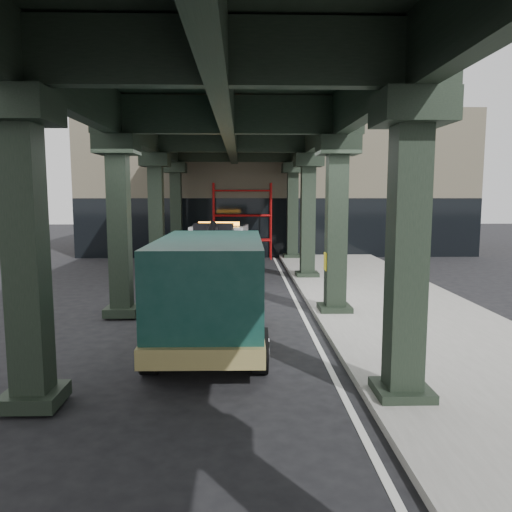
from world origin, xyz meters
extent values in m
plane|color=black|center=(0.00, 0.00, 0.00)|extent=(90.00, 90.00, 0.00)
cube|color=gray|center=(4.50, 2.00, 0.07)|extent=(5.00, 40.00, 0.15)
cube|color=silver|center=(1.70, 2.00, 0.01)|extent=(0.12, 38.00, 0.01)
cube|color=black|center=(2.60, -4.00, 2.50)|extent=(0.55, 0.55, 5.00)
cube|color=black|center=(2.60, -4.00, 4.75)|extent=(1.10, 1.10, 0.50)
cube|color=black|center=(2.60, -4.00, 0.18)|extent=(0.90, 0.90, 0.24)
cube|color=black|center=(2.60, 2.00, 2.50)|extent=(0.55, 0.55, 5.00)
cube|color=black|center=(2.60, 2.00, 4.75)|extent=(1.10, 1.10, 0.50)
cube|color=black|center=(2.60, 2.00, 0.18)|extent=(0.90, 0.90, 0.24)
cube|color=black|center=(2.60, 8.00, 2.50)|extent=(0.55, 0.55, 5.00)
cube|color=black|center=(2.60, 8.00, 4.75)|extent=(1.10, 1.10, 0.50)
cube|color=black|center=(2.60, 8.00, 0.18)|extent=(0.90, 0.90, 0.24)
cube|color=black|center=(2.60, 14.00, 2.50)|extent=(0.55, 0.55, 5.00)
cube|color=black|center=(2.60, 14.00, 4.75)|extent=(1.10, 1.10, 0.50)
cube|color=black|center=(2.60, 14.00, 0.18)|extent=(0.90, 0.90, 0.24)
cube|color=black|center=(-3.40, -4.00, 2.50)|extent=(0.55, 0.55, 5.00)
cube|color=black|center=(-3.40, -4.00, 4.75)|extent=(1.10, 1.10, 0.50)
cube|color=black|center=(-3.40, -4.00, 0.18)|extent=(0.90, 0.90, 0.24)
cube|color=black|center=(-3.40, 2.00, 2.50)|extent=(0.55, 0.55, 5.00)
cube|color=black|center=(-3.40, 2.00, 4.75)|extent=(1.10, 1.10, 0.50)
cube|color=black|center=(-3.40, 2.00, 0.18)|extent=(0.90, 0.90, 0.24)
cube|color=black|center=(-3.40, 8.00, 2.50)|extent=(0.55, 0.55, 5.00)
cube|color=black|center=(-3.40, 8.00, 4.75)|extent=(1.10, 1.10, 0.50)
cube|color=black|center=(-3.40, 8.00, 0.18)|extent=(0.90, 0.90, 0.24)
cube|color=black|center=(-3.40, 14.00, 2.50)|extent=(0.55, 0.55, 5.00)
cube|color=black|center=(-3.40, 14.00, 4.75)|extent=(1.10, 1.10, 0.50)
cube|color=black|center=(-3.40, 14.00, 0.18)|extent=(0.90, 0.90, 0.24)
cube|color=black|center=(2.60, 2.00, 5.55)|extent=(0.35, 32.00, 1.10)
cube|color=black|center=(-3.40, 2.00, 5.55)|extent=(0.35, 32.00, 1.10)
cube|color=black|center=(-0.40, 2.00, 5.55)|extent=(0.35, 32.00, 1.10)
cube|color=black|center=(-0.40, 2.00, 6.25)|extent=(7.40, 32.00, 0.30)
cube|color=#C6B793|center=(2.00, 20.00, 4.00)|extent=(22.00, 10.00, 8.00)
cylinder|color=#AA0D0D|center=(-1.50, 14.90, 2.00)|extent=(0.08, 0.08, 4.00)
cylinder|color=#AA0D0D|center=(-1.50, 14.10, 2.00)|extent=(0.08, 0.08, 4.00)
cylinder|color=#AA0D0D|center=(1.50, 14.90, 2.00)|extent=(0.08, 0.08, 4.00)
cylinder|color=#AA0D0D|center=(1.50, 14.10, 2.00)|extent=(0.08, 0.08, 4.00)
cylinder|color=#AA0D0D|center=(0.00, 14.90, 1.00)|extent=(3.00, 0.08, 0.08)
cylinder|color=#AA0D0D|center=(0.00, 14.90, 2.30)|extent=(3.00, 0.08, 0.08)
cylinder|color=#AA0D0D|center=(0.00, 14.90, 3.60)|extent=(3.00, 0.08, 0.08)
cube|color=black|center=(-1.15, 5.77, 0.62)|extent=(1.59, 6.73, 0.22)
cube|color=white|center=(-0.91, 8.03, 1.38)|extent=(2.31, 2.35, 1.60)
cube|color=white|center=(-0.81, 8.96, 0.93)|extent=(2.15, 0.84, 0.80)
cube|color=black|center=(-0.89, 8.25, 1.82)|extent=(2.07, 1.36, 0.76)
cube|color=white|center=(-1.26, 4.76, 1.20)|extent=(2.60, 4.65, 1.25)
cube|color=orange|center=(-0.93, 7.85, 2.27)|extent=(1.62, 0.42, 0.14)
cube|color=black|center=(-1.07, 6.53, 2.09)|extent=(1.47, 0.68, 0.53)
cylinder|color=black|center=(-1.24, 4.93, 1.87)|extent=(0.54, 3.12, 1.19)
cube|color=black|center=(-1.50, 2.50, 0.31)|extent=(0.40, 1.27, 0.16)
cube|color=black|center=(-1.57, 1.88, 0.27)|extent=(1.44, 0.37, 0.16)
cylinder|color=black|center=(-1.86, 8.40, 0.49)|extent=(0.41, 1.01, 0.98)
cylinder|color=silver|center=(-1.86, 8.40, 0.49)|extent=(0.40, 0.57, 0.54)
cylinder|color=black|center=(0.09, 8.19, 0.49)|extent=(0.41, 1.01, 0.98)
cylinder|color=silver|center=(0.09, 8.19, 0.49)|extent=(0.40, 0.57, 0.54)
cylinder|color=black|center=(-2.17, 5.48, 0.49)|extent=(0.41, 1.01, 0.98)
cylinder|color=silver|center=(-2.17, 5.48, 0.49)|extent=(0.40, 0.57, 0.54)
cylinder|color=black|center=(-0.22, 5.27, 0.49)|extent=(0.41, 1.01, 0.98)
cylinder|color=silver|center=(-0.22, 5.27, 0.49)|extent=(0.40, 0.57, 0.54)
cylinder|color=black|center=(-2.29, 4.33, 0.49)|extent=(0.41, 1.01, 0.98)
cylinder|color=silver|center=(-2.29, 4.33, 0.49)|extent=(0.40, 0.57, 0.54)
cylinder|color=black|center=(-0.34, 4.12, 0.49)|extent=(0.41, 1.01, 0.98)
cylinder|color=silver|center=(-0.34, 4.12, 0.49)|extent=(0.40, 0.57, 0.54)
cube|color=#0F3831|center=(-0.70, 2.00, 1.01)|extent=(2.19, 1.19, 0.96)
cube|color=#0F3831|center=(-0.73, -0.92, 1.43)|extent=(2.28, 4.80, 2.07)
cube|color=#97894D|center=(-0.73, -0.50, 0.58)|extent=(2.33, 5.97, 0.37)
cube|color=black|center=(-0.71, 1.57, 1.86)|extent=(2.08, 0.48, 0.88)
cube|color=black|center=(-0.73, -0.61, 1.97)|extent=(2.30, 3.85, 0.58)
cube|color=silver|center=(-0.70, 2.56, 0.58)|extent=(2.13, 0.15, 0.32)
cylinder|color=black|center=(-1.77, 1.95, 0.45)|extent=(0.31, 0.90, 0.89)
cylinder|color=silver|center=(-1.77, 1.95, 0.45)|extent=(0.34, 0.49, 0.49)
cylinder|color=black|center=(0.36, 1.93, 0.45)|extent=(0.31, 0.90, 0.89)
cylinder|color=silver|center=(0.36, 1.93, 0.45)|extent=(0.34, 0.49, 0.49)
cylinder|color=black|center=(-1.81, -2.51, 0.45)|extent=(0.31, 0.90, 0.89)
cylinder|color=silver|center=(-1.81, -2.51, 0.45)|extent=(0.34, 0.49, 0.49)
cylinder|color=black|center=(0.31, -2.53, 0.45)|extent=(0.31, 0.90, 0.89)
cylinder|color=silver|center=(0.31, -2.53, 0.45)|extent=(0.34, 0.49, 0.49)
camera|label=1|loc=(-0.03, -11.82, 3.45)|focal=35.00mm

